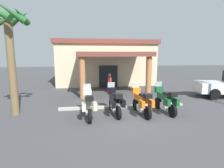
{
  "coord_description": "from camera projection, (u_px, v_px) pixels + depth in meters",
  "views": [
    {
      "loc": [
        -2.24,
        -8.92,
        3.18
      ],
      "look_at": [
        -0.45,
        3.08,
        1.2
      ],
      "focal_mm": 29.35,
      "sensor_mm": 36.0,
      "label": 1
    }
  ],
  "objects": [
    {
      "name": "ground_plane",
      "position": [
        129.0,
        116.0,
        9.55
      ],
      "size": [
        80.0,
        80.0,
        0.0
      ],
      "primitive_type": "plane",
      "color": "#424244"
    },
    {
      "name": "motel_building",
      "position": [
        104.0,
        62.0,
        20.5
      ],
      "size": [
        10.49,
        11.43,
        4.61
      ],
      "rotation": [
        0.0,
        0.0,
        0.01
      ],
      "color": "beige",
      "rests_on": "ground_plane"
    },
    {
      "name": "motorcycle_cream",
      "position": [
        88.0,
        104.0,
        9.16
      ],
      "size": [
        0.72,
        2.21,
        1.61
      ],
      "rotation": [
        0.0,
        0.0,
        1.62
      ],
      "color": "black",
      "rests_on": "ground_plane"
    },
    {
      "name": "motorcycle_black",
      "position": [
        115.0,
        102.0,
        9.66
      ],
      "size": [
        0.73,
        2.21,
        1.61
      ],
      "rotation": [
        0.0,
        0.0,
        1.66
      ],
      "color": "black",
      "rests_on": "ground_plane"
    },
    {
      "name": "motorcycle_orange",
      "position": [
        142.0,
        102.0,
        9.63
      ],
      "size": [
        0.75,
        2.21,
        1.61
      ],
      "rotation": [
        0.0,
        0.0,
        1.68
      ],
      "color": "black",
      "rests_on": "ground_plane"
    },
    {
      "name": "motorcycle_green",
      "position": [
        165.0,
        100.0,
        9.96
      ],
      "size": [
        0.74,
        2.21,
        1.61
      ],
      "rotation": [
        0.0,
        0.0,
        1.66
      ],
      "color": "black",
      "rests_on": "ground_plane"
    },
    {
      "name": "pedestrian",
      "position": [
        110.0,
        82.0,
        14.98
      ],
      "size": [
        0.32,
        0.53,
        1.62
      ],
      "rotation": [
        0.0,
        0.0,
        3.2
      ],
      "color": "black",
      "rests_on": "ground_plane"
    },
    {
      "name": "palm_tree_roadside",
      "position": [
        9.0,
        36.0,
        9.09
      ],
      "size": [
        2.15,
        2.18,
        5.62
      ],
      "color": "brown",
      "rests_on": "ground_plane"
    },
    {
      "name": "curb_strip",
      "position": [
        123.0,
        106.0,
        11.05
      ],
      "size": [
        7.56,
        0.36,
        0.12
      ],
      "primitive_type": "cube",
      "color": "#ADA89E",
      "rests_on": "ground_plane"
    }
  ]
}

